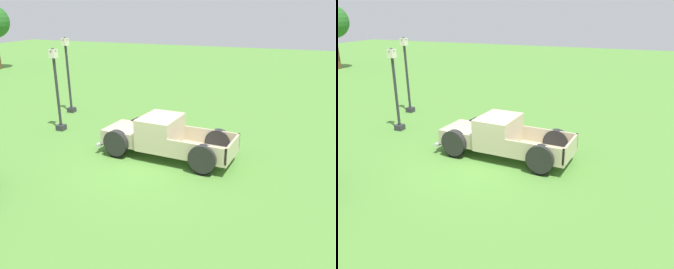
# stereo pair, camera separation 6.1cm
# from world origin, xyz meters

# --- Properties ---
(ground_plane) EXTENTS (80.00, 80.00, 0.00)m
(ground_plane) POSITION_xyz_m (0.00, 0.00, 0.00)
(ground_plane) COLOR #548C38
(pickup_truck_foreground) EXTENTS (2.30, 5.21, 1.55)m
(pickup_truck_foreground) POSITION_xyz_m (0.85, -0.23, 0.74)
(pickup_truck_foreground) COLOR #C6B793
(pickup_truck_foreground) RESTS_ON ground_plane
(lamp_post_near) EXTENTS (0.36, 0.36, 3.93)m
(lamp_post_near) POSITION_xyz_m (4.56, 6.41, 2.06)
(lamp_post_near) COLOR #2D2D33
(lamp_post_near) RESTS_ON ground_plane
(lamp_post_far) EXTENTS (0.36, 0.36, 3.72)m
(lamp_post_far) POSITION_xyz_m (1.93, 5.10, 1.95)
(lamp_post_far) COLOR #2D2D33
(lamp_post_far) RESTS_ON ground_plane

